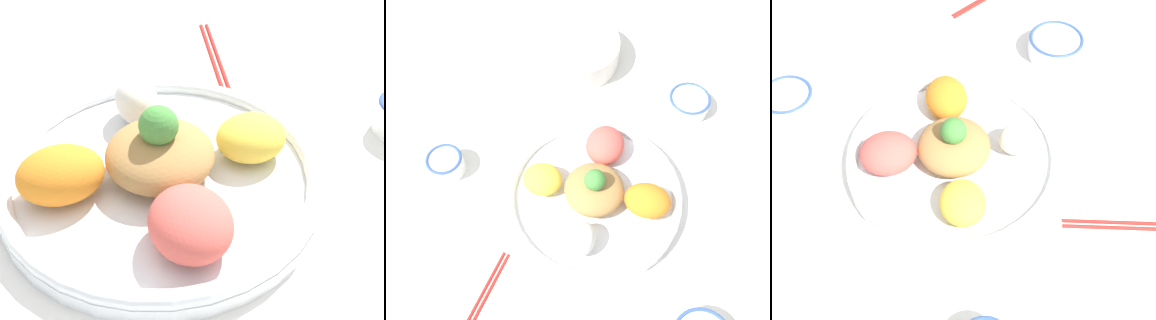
{
  "view_description": "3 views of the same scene",
  "coord_description": "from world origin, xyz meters",
  "views": [
    {
      "loc": [
        0.03,
        0.5,
        0.44
      ],
      "look_at": [
        -0.01,
        0.07,
        0.07
      ],
      "focal_mm": 50.0,
      "sensor_mm": 36.0,
      "label": 1
    },
    {
      "loc": [
        0.18,
        -0.37,
        0.89
      ],
      "look_at": [
        -0.03,
        0.06,
        0.1
      ],
      "focal_mm": 42.0,
      "sensor_mm": 36.0,
      "label": 2
    },
    {
      "loc": [
        -0.53,
        -0.03,
        0.78
      ],
      "look_at": [
        -0.0,
        0.01,
        0.04
      ],
      "focal_mm": 50.0,
      "sensor_mm": 36.0,
      "label": 3
    }
  ],
  "objects": [
    {
      "name": "salad_platter",
      "position": [
        0.02,
        0.04,
        0.03
      ],
      "size": [
        0.38,
        0.38,
        0.11
      ],
      "color": "white",
      "rests_on": "ground_plane"
    },
    {
      "name": "ground_plane",
      "position": [
        0.0,
        0.0,
        0.0
      ],
      "size": [
        2.4,
        2.4,
        0.0
      ],
      "primitive_type": "plane",
      "color": "white"
    },
    {
      "name": "chopsticks_pair_near",
      "position": [
        -0.08,
        -0.27,
        0.0
      ],
      "size": [
        0.03,
        0.22,
        0.01
      ],
      "rotation": [
        0.0,
        0.0,
        4.76
      ],
      "color": "red",
      "rests_on": "ground_plane"
    }
  ]
}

